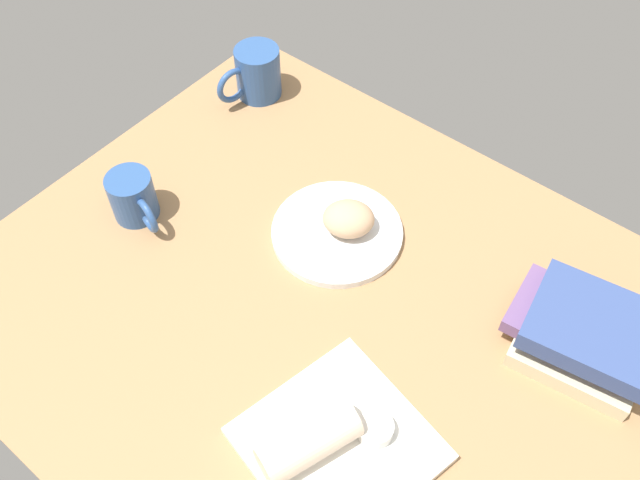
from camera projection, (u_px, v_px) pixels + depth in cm
name	position (u px, v px, depth cm)	size (l,w,h in cm)	color
dining_table	(325.00, 315.00, 110.22)	(110.00, 90.00, 4.00)	#9E754C
round_plate	(337.00, 232.00, 117.09)	(22.28, 22.28, 1.40)	white
scone_pastry	(349.00, 219.00, 114.64)	(8.68, 7.48, 5.21)	tan
square_plate	(338.00, 444.00, 94.36)	(23.03, 23.03, 1.60)	white
sauce_cup	(375.00, 429.00, 93.60)	(5.06, 5.06, 2.26)	silver
breakfast_wrap	(309.00, 442.00, 90.81)	(5.65, 5.65, 13.84)	beige
book_stack	(586.00, 334.00, 100.59)	(23.23, 17.98, 9.01)	beige
coffee_mug	(134.00, 197.00, 117.00)	(12.27, 7.81, 8.58)	#2D518C
second_mug	(256.00, 73.00, 135.75)	(8.86, 14.22, 10.34)	#2D518C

